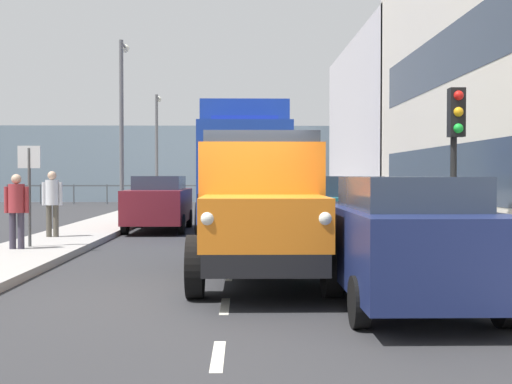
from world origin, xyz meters
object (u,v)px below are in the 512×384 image
lorry_cargo_blue (245,164)px  pedestrian_in_dark_coat (17,205)px  truck_vintage_orange (261,210)px  lamp_post_promenade (122,113)px  street_sign (29,178)px  car_teal_kerbside_1 (340,214)px  car_navy_kerbside_near (403,238)px  car_maroon_oppositeside_0 (159,202)px  traffic_light_near (456,136)px  lamp_post_far (157,139)px  pedestrian_couple_b (52,198)px  car_white_kerbside_2 (313,203)px

lorry_cargo_blue → pedestrian_in_dark_coat: (4.94, 5.85, -0.98)m
truck_vintage_orange → lorry_cargo_blue: lorry_cargo_blue is taller
lamp_post_promenade → street_sign: 10.75m
car_teal_kerbside_1 → car_navy_kerbside_near: bearing=90.0°
car_maroon_oppositeside_0 → traffic_light_near: (-6.57, 8.58, 1.58)m
lamp_post_far → traffic_light_near: bearing=109.8°
lorry_cargo_blue → car_maroon_oppositeside_0: bearing=-12.1°
truck_vintage_orange → pedestrian_couple_b: bearing=-51.3°
truck_vintage_orange → lamp_post_promenade: size_ratio=0.84×
lorry_cargo_blue → lamp_post_far: size_ratio=1.37×
car_navy_kerbside_near → lamp_post_far: bearing=-75.9°
car_white_kerbside_2 → lorry_cargo_blue: bearing=1.0°
car_maroon_oppositeside_0 → lamp_post_promenade: size_ratio=0.65×
lamp_post_far → car_white_kerbside_2: bearing=113.2°
lamp_post_far → lorry_cargo_blue: bearing=106.5°
car_white_kerbside_2 → pedestrian_in_dark_coat: pedestrian_in_dark_coat is taller
pedestrian_in_dark_coat → street_sign: street_sign is taller
car_teal_kerbside_1 → car_white_kerbside_2: 5.65m
car_navy_kerbside_near → pedestrian_in_dark_coat: (7.04, -5.52, 0.20)m
car_teal_kerbside_1 → traffic_light_near: traffic_light_near is taller
pedestrian_couple_b → car_navy_kerbside_near: bearing=130.4°
pedestrian_in_dark_coat → street_sign: 0.77m
car_navy_kerbside_near → car_maroon_oppositeside_0: 12.86m
truck_vintage_orange → car_white_kerbside_2: (-1.86, -9.59, -0.28)m
truck_vintage_orange → pedestrian_in_dark_coat: truck_vintage_orange is taller
car_teal_kerbside_1 → car_white_kerbside_2: bearing=-90.0°
lamp_post_far → street_sign: size_ratio=2.66×
car_white_kerbside_2 → car_teal_kerbside_1: bearing=90.0°
car_maroon_oppositeside_0 → traffic_light_near: 10.92m
truck_vintage_orange → street_sign: size_ratio=2.51×
lorry_cargo_blue → car_maroon_oppositeside_0: lorry_cargo_blue is taller
car_navy_kerbside_near → pedestrian_couple_b: 10.93m
pedestrian_in_dark_coat → car_maroon_oppositeside_0: bearing=-109.4°
car_navy_kerbside_near → traffic_light_near: traffic_light_near is taller
car_navy_kerbside_near → car_white_kerbside_2: (0.00, -11.40, -0.00)m
car_white_kerbside_2 → pedestrian_couple_b: pedestrian_couple_b is taller
truck_vintage_orange → lamp_post_promenade: bearing=-71.5°
truck_vintage_orange → car_teal_kerbside_1: truck_vintage_orange is taller
traffic_light_near → car_white_kerbside_2: bearing=-77.4°
traffic_light_near → lamp_post_promenade: 15.74m
car_white_kerbside_2 → car_maroon_oppositeside_0: bearing=-6.4°
car_white_kerbside_2 → lamp_post_promenade: size_ratio=0.60×
lorry_cargo_blue → truck_vintage_orange: bearing=91.4°
car_teal_kerbside_1 → lamp_post_far: size_ratio=0.64×
truck_vintage_orange → car_navy_kerbside_near: 2.61m
truck_vintage_orange → car_maroon_oppositeside_0: truck_vintage_orange is taller
car_teal_kerbside_1 → street_sign: 6.97m
pedestrian_couple_b → car_teal_kerbside_1: bearing=160.0°
car_navy_kerbside_near → car_maroon_oppositeside_0: bearing=-68.2°
car_navy_kerbside_near → car_white_kerbside_2: size_ratio=1.12×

